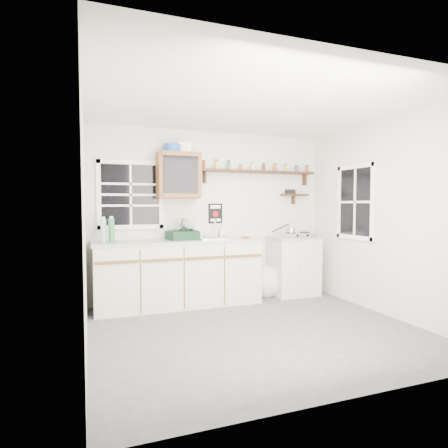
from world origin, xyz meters
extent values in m
cube|color=#48484A|center=(0.00, 0.00, -0.01)|extent=(3.60, 3.20, 0.02)
cube|color=white|center=(0.00, 0.00, 2.51)|extent=(3.60, 3.20, 0.02)
cube|color=beige|center=(-1.81, 0.00, 1.25)|extent=(0.02, 3.20, 2.50)
cube|color=beige|center=(1.81, 0.00, 1.25)|extent=(0.02, 3.20, 2.50)
cube|color=beige|center=(0.00, 1.61, 1.25)|extent=(3.60, 0.02, 2.50)
cube|color=beige|center=(0.00, -1.61, 1.25)|extent=(3.60, 0.02, 2.50)
cube|color=#BEB79E|center=(-0.58, 1.30, 0.44)|extent=(2.27, 0.60, 0.88)
cube|color=gray|center=(-0.58, 1.30, 0.90)|extent=(2.31, 0.62, 0.04)
cube|color=brown|center=(-1.44, 0.99, 0.70)|extent=(0.53, 0.02, 0.03)
cube|color=brown|center=(-0.87, 0.99, 0.70)|extent=(0.53, 0.02, 0.03)
cube|color=brown|center=(-0.30, 0.99, 0.70)|extent=(0.53, 0.02, 0.03)
cube|color=brown|center=(0.27, 0.99, 0.70)|extent=(0.53, 0.02, 0.03)
cube|color=beige|center=(1.25, 1.33, 0.44)|extent=(0.70, 0.55, 0.88)
cube|color=gray|center=(1.25, 1.33, 0.90)|extent=(0.73, 0.57, 0.03)
cube|color=#B8B8BD|center=(-0.05, 1.30, 0.93)|extent=(0.52, 0.44, 0.03)
cylinder|color=#B8B8BD|center=(0.00, 1.46, 1.06)|extent=(0.02, 0.02, 0.28)
cylinder|color=#B8B8BD|center=(0.00, 1.40, 1.19)|extent=(0.02, 0.14, 0.02)
cube|color=brown|center=(-0.55, 1.45, 1.82)|extent=(0.60, 0.30, 0.65)
cube|color=black|center=(-0.55, 1.29, 1.82)|extent=(0.48, 0.02, 0.52)
cylinder|color=#1846A1|center=(-0.63, 1.45, 2.21)|extent=(0.24, 0.24, 0.11)
cube|color=white|center=(-0.47, 1.45, 2.22)|extent=(0.18, 0.15, 0.14)
cylinder|color=white|center=(-0.49, 1.40, 2.20)|extent=(0.12, 0.12, 0.10)
cube|color=black|center=(0.73, 1.51, 1.92)|extent=(1.91, 0.18, 0.04)
cube|color=black|center=(-0.13, 1.55, 1.82)|extent=(0.03, 0.10, 0.18)
cube|color=black|center=(1.58, 1.55, 1.82)|extent=(0.03, 0.10, 0.18)
cylinder|color=red|center=(-0.15, 1.51, 1.99)|extent=(0.05, 0.05, 0.11)
cylinder|color=black|center=(-0.15, 1.51, 2.06)|extent=(0.04, 0.04, 0.02)
cylinder|color=gold|center=(0.04, 1.51, 2.00)|extent=(0.05, 0.05, 0.12)
cylinder|color=black|center=(0.04, 1.51, 2.07)|extent=(0.05, 0.05, 0.02)
cylinder|color=#267226|center=(0.24, 1.51, 2.00)|extent=(0.05, 0.05, 0.13)
cylinder|color=black|center=(0.24, 1.51, 2.07)|extent=(0.04, 0.04, 0.02)
cylinder|color=#99591E|center=(0.43, 1.51, 1.97)|extent=(0.05, 0.05, 0.07)
cylinder|color=black|center=(0.43, 1.51, 2.02)|extent=(0.04, 0.04, 0.02)
cylinder|color=silver|center=(0.63, 1.51, 1.99)|extent=(0.05, 0.05, 0.11)
cylinder|color=black|center=(0.63, 1.51, 2.05)|extent=(0.04, 0.04, 0.02)
cylinder|color=#4C2614|center=(0.82, 1.51, 1.99)|extent=(0.05, 0.05, 0.10)
cylinder|color=black|center=(0.82, 1.51, 2.05)|extent=(0.04, 0.04, 0.02)
cylinder|color=#B24C19|center=(1.02, 1.51, 1.99)|extent=(0.05, 0.05, 0.11)
cylinder|color=black|center=(1.02, 1.51, 2.05)|extent=(0.05, 0.05, 0.02)
cylinder|color=gold|center=(1.21, 1.51, 1.99)|extent=(0.04, 0.04, 0.10)
cylinder|color=black|center=(1.21, 1.51, 2.05)|extent=(0.04, 0.04, 0.02)
cylinder|color=#334C8C|center=(1.41, 1.51, 1.98)|extent=(0.06, 0.06, 0.09)
cylinder|color=black|center=(1.41, 1.51, 2.04)|extent=(0.05, 0.05, 0.02)
cylinder|color=maroon|center=(1.60, 1.51, 1.99)|extent=(0.05, 0.05, 0.10)
cylinder|color=black|center=(1.60, 1.51, 2.05)|extent=(0.05, 0.05, 0.02)
cube|color=black|center=(1.38, 1.52, 1.57)|extent=(0.45, 0.15, 0.03)
cube|color=black|center=(1.38, 1.56, 1.49)|extent=(0.03, 0.08, 0.14)
cube|color=black|center=(1.30, 1.52, 1.62)|extent=(0.14, 0.10, 0.07)
cube|color=black|center=(0.05, 1.59, 1.28)|extent=(0.22, 0.01, 0.30)
cube|color=white|center=(0.05, 1.58, 1.38)|extent=(0.16, 0.00, 0.05)
cylinder|color=#A50C0C|center=(0.05, 1.58, 1.27)|extent=(0.09, 0.01, 0.09)
cube|color=white|center=(0.05, 1.58, 1.18)|extent=(0.16, 0.00, 0.04)
cube|color=black|center=(-1.20, 1.59, 1.55)|extent=(0.85, 0.02, 0.90)
cube|color=white|center=(-1.20, 1.59, 1.55)|extent=(0.93, 0.03, 0.98)
cube|color=black|center=(1.79, 0.55, 1.45)|extent=(0.02, 0.70, 1.00)
cube|color=white|center=(1.79, 0.55, 1.45)|extent=(0.03, 0.78, 1.08)
cylinder|color=#A4B7C0|center=(-1.58, 1.30, 1.07)|extent=(0.07, 0.07, 0.31)
cylinder|color=white|center=(-1.58, 1.30, 1.24)|extent=(0.04, 0.04, 0.03)
cylinder|color=#26743D|center=(-1.48, 1.25, 1.08)|extent=(0.08, 0.08, 0.31)
cylinder|color=white|center=(-1.48, 1.25, 1.25)|extent=(0.04, 0.04, 0.03)
cube|color=black|center=(-0.52, 1.36, 0.98)|extent=(0.46, 0.38, 0.12)
cylinder|color=#B8B8BD|center=(-0.47, 1.36, 1.10)|extent=(0.32, 0.33, 0.24)
imported|color=silver|center=(0.14, 1.52, 1.01)|extent=(0.09, 0.09, 0.18)
cube|color=maroon|center=(0.41, 1.27, 0.93)|extent=(0.15, 0.14, 0.02)
cube|color=#B8B8BD|center=(1.32, 1.31, 0.94)|extent=(0.51, 0.28, 0.06)
cylinder|color=black|center=(1.19, 1.31, 0.98)|extent=(0.15, 0.15, 0.01)
cylinder|color=black|center=(1.44, 1.31, 0.98)|extent=(0.15, 0.15, 0.01)
cylinder|color=#B8B8BD|center=(1.19, 1.31, 1.02)|extent=(0.14, 0.14, 0.09)
cylinder|color=black|center=(1.05, 1.37, 1.05)|extent=(0.27, 0.10, 0.14)
ellipsoid|color=silver|center=(0.80, 1.37, 0.21)|extent=(0.45, 0.40, 0.47)
cone|color=silver|center=(0.82, 1.37, 0.43)|extent=(0.13, 0.13, 0.13)
camera|label=1|loc=(-1.77, -3.77, 1.42)|focal=30.00mm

